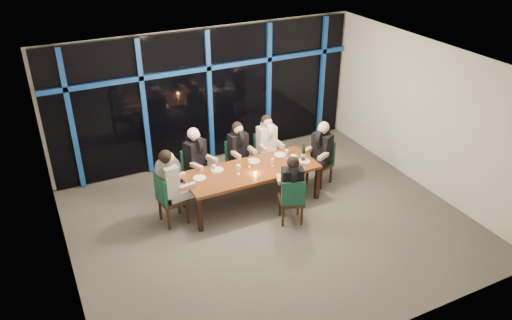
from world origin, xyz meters
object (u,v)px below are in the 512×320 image
at_px(chair_far_right, 265,152).
at_px(diner_far_mid, 239,144).
at_px(diner_end_left, 170,176).
at_px(diner_end_right, 321,145).
at_px(chair_end_right, 322,160).
at_px(diner_far_right, 267,137).
at_px(diner_near_mid, 292,179).
at_px(dining_table, 251,172).
at_px(chair_far_left, 195,168).
at_px(wine_bottle, 303,154).
at_px(diner_far_left, 196,152).
at_px(chair_near_mid, 292,199).
at_px(chair_far_mid, 237,159).
at_px(chair_end_left, 168,197).
at_px(water_pitcher, 294,160).

height_order(chair_far_right, diner_far_mid, diner_far_mid).
xyz_separation_m(diner_end_left, diner_end_right, (3.18, -0.02, -0.07)).
xyz_separation_m(chair_end_right, diner_far_mid, (-1.56, 0.76, 0.36)).
height_order(diner_far_mid, diner_far_right, diner_far_right).
distance_m(diner_far_mid, diner_near_mid, 1.73).
bearing_deg(diner_end_left, dining_table, -98.39).
bearing_deg(chair_far_left, wine_bottle, -50.56).
bearing_deg(diner_far_left, diner_far_mid, -20.48).
height_order(chair_far_left, diner_far_right, diner_far_right).
bearing_deg(chair_near_mid, wine_bottle, -111.06).
relative_size(diner_end_left, diner_end_right, 1.08).
relative_size(diner_far_mid, diner_far_right, 0.98).
bearing_deg(chair_end_right, chair_near_mid, -74.29).
bearing_deg(chair_near_mid, diner_near_mid, -90.00).
height_order(chair_far_mid, diner_end_left, diner_end_left).
bearing_deg(diner_far_right, chair_far_mid, 174.16).
bearing_deg(diner_far_right, chair_far_right, 90.00).
xyz_separation_m(chair_far_right, chair_end_left, (-2.45, -0.87, 0.04)).
relative_size(chair_far_left, water_pitcher, 4.65).
xyz_separation_m(chair_end_left, diner_near_mid, (2.05, -0.93, 0.33)).
relative_size(chair_far_mid, water_pitcher, 4.40).
bearing_deg(chair_far_right, chair_far_mid, -179.00).
bearing_deg(chair_end_left, diner_far_mid, -72.69).
relative_size(chair_far_mid, diner_far_mid, 1.03).
bearing_deg(dining_table, diner_far_mid, 82.07).
bearing_deg(diner_near_mid, chair_far_right, -82.31).
bearing_deg(diner_far_mid, chair_far_left, 170.95).
height_order(diner_near_mid, wine_bottle, diner_near_mid).
distance_m(chair_end_left, diner_near_mid, 2.28).
bearing_deg(water_pitcher, diner_end_right, 16.32).
height_order(diner_far_mid, wine_bottle, diner_far_mid).
bearing_deg(diner_near_mid, chair_far_mid, -61.11).
bearing_deg(wine_bottle, chair_far_right, 105.78).
bearing_deg(diner_end_left, diner_end_right, -96.73).
distance_m(dining_table, diner_end_right, 1.62).
height_order(diner_far_left, diner_end_left, diner_end_left).
distance_m(chair_end_left, wine_bottle, 2.77).
bearing_deg(chair_far_right, chair_end_left, -160.22).
bearing_deg(chair_far_mid, diner_far_left, -179.59).
xyz_separation_m(chair_far_left, diner_end_right, (2.46, -0.82, 0.36)).
relative_size(chair_far_right, chair_end_right, 1.00).
distance_m(chair_end_left, chair_near_mid, 2.26).
bearing_deg(diner_near_mid, diner_end_right, -122.88).
xyz_separation_m(chair_far_right, water_pitcher, (0.03, -1.13, 0.33)).
height_order(dining_table, diner_end_left, diner_end_left).
xyz_separation_m(chair_far_left, diner_end_left, (-0.72, -0.80, 0.43)).
bearing_deg(chair_end_right, chair_far_left, -129.51).
height_order(diner_far_right, wine_bottle, diner_far_right).
xyz_separation_m(dining_table, chair_far_right, (0.78, 0.92, -0.15)).
bearing_deg(diner_end_left, diner_far_right, -78.07).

